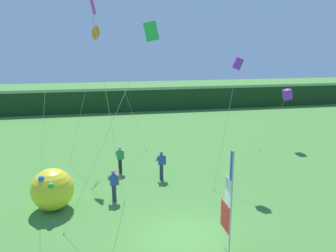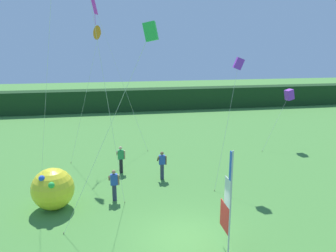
{
  "view_description": "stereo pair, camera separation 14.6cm",
  "coord_description": "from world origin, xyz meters",
  "px_view_note": "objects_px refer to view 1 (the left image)",
  "views": [
    {
      "loc": [
        -2.95,
        -11.73,
        7.72
      ],
      "look_at": [
        -0.2,
        2.35,
        4.18
      ],
      "focal_mm": 35.3,
      "sensor_mm": 36.0,
      "label": 1
    },
    {
      "loc": [
        -2.81,
        -11.76,
        7.72
      ],
      "look_at": [
        -0.2,
        2.35,
        4.18
      ],
      "focal_mm": 35.3,
      "sensor_mm": 36.0,
      "label": 2
    }
  ],
  "objects_px": {
    "kite_purple_box_2": "(287,95)",
    "kite_purple_box_6": "(238,64)",
    "person_near_banner": "(120,159)",
    "kite_orange_delta_0": "(98,33)",
    "inflatable_balloon": "(52,189)",
    "person_mid_field": "(114,185)",
    "kite_green_box_5": "(151,33)",
    "kite_magenta_diamond_3": "(96,15)",
    "banner_flag": "(228,203)",
    "person_far_left": "(161,165)"
  },
  "relations": [
    {
      "from": "kite_purple_box_2",
      "to": "kite_purple_box_6",
      "type": "relative_size",
      "value": 0.63
    },
    {
      "from": "kite_purple_box_6",
      "to": "person_near_banner",
      "type": "bearing_deg",
      "value": 165.38
    },
    {
      "from": "kite_orange_delta_0",
      "to": "kite_purple_box_2",
      "type": "distance_m",
      "value": 14.84
    },
    {
      "from": "inflatable_balloon",
      "to": "kite_purple_box_6",
      "type": "relative_size",
      "value": 0.29
    },
    {
      "from": "inflatable_balloon",
      "to": "kite_orange_delta_0",
      "type": "relative_size",
      "value": 0.23
    },
    {
      "from": "person_near_banner",
      "to": "kite_purple_box_6",
      "type": "bearing_deg",
      "value": -14.62
    },
    {
      "from": "person_mid_field",
      "to": "kite_purple_box_2",
      "type": "bearing_deg",
      "value": 28.32
    },
    {
      "from": "kite_purple_box_2",
      "to": "kite_green_box_5",
      "type": "height_order",
      "value": "kite_green_box_5"
    },
    {
      "from": "person_near_banner",
      "to": "kite_purple_box_2",
      "type": "relative_size",
      "value": 0.38
    },
    {
      "from": "person_near_banner",
      "to": "kite_orange_delta_0",
      "type": "distance_m",
      "value": 7.79
    },
    {
      "from": "person_mid_field",
      "to": "kite_green_box_5",
      "type": "distance_m",
      "value": 8.38
    },
    {
      "from": "person_near_banner",
      "to": "kite_orange_delta_0",
      "type": "xyz_separation_m",
      "value": [
        -0.99,
        1.89,
        7.5
      ]
    },
    {
      "from": "kite_magenta_diamond_3",
      "to": "kite_purple_box_6",
      "type": "distance_m",
      "value": 10.71
    },
    {
      "from": "person_mid_field",
      "to": "kite_orange_delta_0",
      "type": "relative_size",
      "value": 0.19
    },
    {
      "from": "kite_purple_box_2",
      "to": "kite_magenta_diamond_3",
      "type": "relative_size",
      "value": 0.41
    },
    {
      "from": "kite_orange_delta_0",
      "to": "banner_flag",
      "type": "bearing_deg",
      "value": -66.8
    },
    {
      "from": "banner_flag",
      "to": "kite_purple_box_6",
      "type": "height_order",
      "value": "kite_purple_box_6"
    },
    {
      "from": "person_mid_field",
      "to": "person_far_left",
      "type": "height_order",
      "value": "person_far_left"
    },
    {
      "from": "kite_green_box_5",
      "to": "kite_purple_box_2",
      "type": "bearing_deg",
      "value": 42.85
    },
    {
      "from": "kite_magenta_diamond_3",
      "to": "person_far_left",
      "type": "bearing_deg",
      "value": -62.14
    },
    {
      "from": "person_far_left",
      "to": "inflatable_balloon",
      "type": "distance_m",
      "value": 6.3
    },
    {
      "from": "inflatable_balloon",
      "to": "person_far_left",
      "type": "bearing_deg",
      "value": 24.28
    },
    {
      "from": "kite_green_box_5",
      "to": "inflatable_balloon",
      "type": "bearing_deg",
      "value": 139.56
    },
    {
      "from": "inflatable_balloon",
      "to": "kite_purple_box_6",
      "type": "bearing_deg",
      "value": 12.97
    },
    {
      "from": "banner_flag",
      "to": "inflatable_balloon",
      "type": "xyz_separation_m",
      "value": [
        -7.0,
        4.73,
        -0.97
      ]
    },
    {
      "from": "kite_orange_delta_0",
      "to": "kite_magenta_diamond_3",
      "type": "xyz_separation_m",
      "value": [
        -0.1,
        3.12,
        1.35
      ]
    },
    {
      "from": "banner_flag",
      "to": "person_mid_field",
      "type": "distance_m",
      "value": 6.59
    },
    {
      "from": "person_far_left",
      "to": "inflatable_balloon",
      "type": "height_order",
      "value": "inflatable_balloon"
    },
    {
      "from": "inflatable_balloon",
      "to": "kite_orange_delta_0",
      "type": "distance_m",
      "value": 9.78
    },
    {
      "from": "person_near_banner",
      "to": "person_far_left",
      "type": "distance_m",
      "value": 2.75
    },
    {
      "from": "person_far_left",
      "to": "kite_magenta_diamond_3",
      "type": "height_order",
      "value": "kite_magenta_diamond_3"
    },
    {
      "from": "person_mid_field",
      "to": "kite_magenta_diamond_3",
      "type": "xyz_separation_m",
      "value": [
        -0.58,
        8.74,
        8.87
      ]
    },
    {
      "from": "kite_orange_delta_0",
      "to": "person_near_banner",
      "type": "bearing_deg",
      "value": -62.34
    },
    {
      "from": "person_far_left",
      "to": "kite_purple_box_2",
      "type": "height_order",
      "value": "kite_purple_box_2"
    },
    {
      "from": "kite_purple_box_2",
      "to": "kite_purple_box_6",
      "type": "bearing_deg",
      "value": -140.42
    },
    {
      "from": "kite_green_box_5",
      "to": "person_near_banner",
      "type": "bearing_deg",
      "value": 96.59
    },
    {
      "from": "inflatable_balloon",
      "to": "kite_purple_box_2",
      "type": "bearing_deg",
      "value": 24.84
    },
    {
      "from": "person_mid_field",
      "to": "kite_orange_delta_0",
      "type": "bearing_deg",
      "value": 94.89
    },
    {
      "from": "person_far_left",
      "to": "kite_green_box_5",
      "type": "height_order",
      "value": "kite_green_box_5"
    },
    {
      "from": "person_near_banner",
      "to": "person_mid_field",
      "type": "distance_m",
      "value": 3.77
    },
    {
      "from": "kite_magenta_diamond_3",
      "to": "kite_green_box_5",
      "type": "xyz_separation_m",
      "value": [
        1.98,
        -12.73,
        -1.64
      ]
    },
    {
      "from": "person_far_left",
      "to": "kite_green_box_5",
      "type": "distance_m",
      "value": 9.65
    },
    {
      "from": "person_mid_field",
      "to": "inflatable_balloon",
      "type": "relative_size",
      "value": 0.81
    },
    {
      "from": "person_mid_field",
      "to": "kite_green_box_5",
      "type": "relative_size",
      "value": 0.19
    },
    {
      "from": "kite_purple_box_6",
      "to": "kite_orange_delta_0",
      "type": "bearing_deg",
      "value": 154.64
    },
    {
      "from": "inflatable_balloon",
      "to": "person_near_banner",
      "type": "bearing_deg",
      "value": 49.87
    },
    {
      "from": "kite_orange_delta_0",
      "to": "kite_purple_box_6",
      "type": "height_order",
      "value": "kite_orange_delta_0"
    },
    {
      "from": "inflatable_balloon",
      "to": "kite_purple_box_6",
      "type": "distance_m",
      "value": 11.77
    },
    {
      "from": "person_mid_field",
      "to": "kite_purple_box_6",
      "type": "xyz_separation_m",
      "value": [
        7.15,
        2.0,
        5.79
      ]
    },
    {
      "from": "person_near_banner",
      "to": "kite_orange_delta_0",
      "type": "relative_size",
      "value": 0.19
    }
  ]
}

